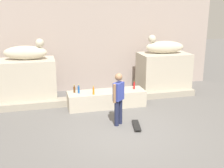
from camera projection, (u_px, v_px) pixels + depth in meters
ground_plane at (125, 133)px, 8.35m from camera, size 40.00×40.00×0.00m
facade_wall at (92, 20)px, 12.19m from camera, size 11.00×0.60×6.04m
pedestal_left at (28, 81)px, 10.76m from camera, size 2.09×1.30×1.68m
pedestal_right at (163, 73)px, 12.11m from camera, size 2.09×1.30×1.68m
statue_reclining_left at (26, 52)px, 10.46m from camera, size 1.67×0.81×0.78m
statue_reclining_right at (164, 47)px, 11.80m from camera, size 1.67×0.80×0.78m
ledge_block at (106, 99)px, 10.46m from camera, size 2.85×0.85×0.59m
skater at (118, 97)px, 8.70m from camera, size 0.43×0.39×1.67m
skateboard at (136, 125)px, 8.74m from camera, size 0.36×0.82×0.08m
bottle_orange at (94, 91)px, 9.97m from camera, size 0.07×0.07×0.31m
bottle_blue at (79, 90)px, 10.11m from camera, size 0.08×0.08×0.32m
bottle_brown at (74, 89)px, 10.21m from camera, size 0.07×0.07×0.29m
bottle_red at (134, 86)px, 10.63m from camera, size 0.07×0.07×0.31m
stair_step at (103, 99)px, 11.01m from camera, size 7.70×0.50×0.25m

